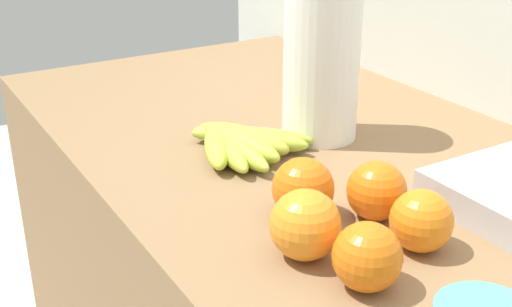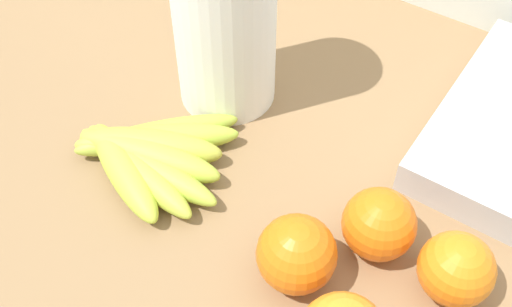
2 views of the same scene
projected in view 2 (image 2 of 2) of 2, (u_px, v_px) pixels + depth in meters
name	position (u px, v px, depth m)	size (l,w,h in m)	color
wall_back	(470.00, 140.00, 1.05)	(2.12, 0.06, 1.30)	silver
banana_bunch	(146.00, 154.00, 0.69)	(0.20, 0.20, 0.04)	#B9D03F
orange_right	(297.00, 254.00, 0.58)	(0.08, 0.08, 0.08)	orange
orange_back_right	(379.00, 224.00, 0.61)	(0.07, 0.07, 0.07)	orange
orange_center	(456.00, 269.00, 0.58)	(0.07, 0.07, 0.07)	orange
paper_towel_roll	(224.00, 3.00, 0.68)	(0.12, 0.12, 0.30)	white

